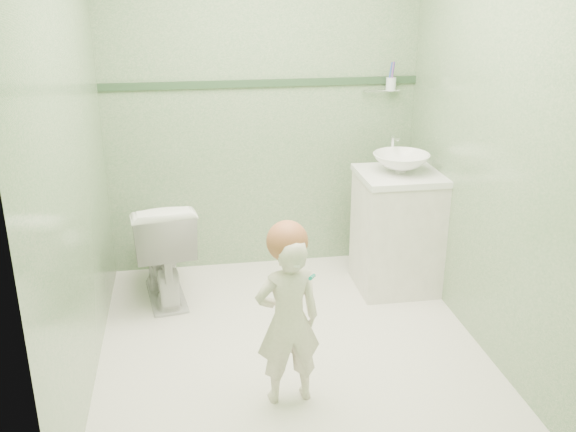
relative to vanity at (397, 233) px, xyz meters
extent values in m
plane|color=white|center=(-0.84, -0.70, -0.40)|extent=(2.50, 2.50, 0.00)
cube|color=gray|center=(-0.84, 0.55, 0.80)|extent=(2.20, 0.04, 2.40)
cube|color=gray|center=(-0.84, -1.95, 0.80)|extent=(2.20, 0.04, 2.40)
cube|color=gray|center=(-1.94, -0.70, 0.80)|extent=(0.04, 2.50, 2.40)
cube|color=gray|center=(0.26, -0.70, 0.80)|extent=(0.04, 2.50, 2.40)
cube|color=#2D492E|center=(-0.84, 0.54, 0.95)|extent=(2.20, 0.02, 0.05)
cube|color=beige|center=(0.00, 0.00, 0.00)|extent=(0.52, 0.50, 0.80)
cube|color=white|center=(0.00, 0.00, 0.41)|extent=(0.54, 0.52, 0.04)
imported|color=white|center=(0.00, 0.00, 0.49)|extent=(0.37, 0.37, 0.13)
cylinder|color=silver|center=(0.00, 0.20, 0.55)|extent=(0.03, 0.03, 0.18)
cylinder|color=silver|center=(0.00, 0.15, 0.63)|extent=(0.02, 0.12, 0.02)
cylinder|color=silver|center=(0.00, 0.50, 0.88)|extent=(0.26, 0.02, 0.02)
cylinder|color=silver|center=(0.06, 0.48, 0.93)|extent=(0.07, 0.07, 0.09)
cylinder|color=#C54A39|center=(0.07, 0.49, 1.00)|extent=(0.01, 0.01, 0.17)
cylinder|color=purple|center=(0.06, 0.47, 1.00)|extent=(0.01, 0.01, 0.17)
cylinder|color=blue|center=(0.07, 0.48, 1.00)|extent=(0.01, 0.01, 0.17)
cylinder|color=blue|center=(0.05, 0.48, 1.00)|extent=(0.01, 0.01, 0.17)
imported|color=white|center=(-1.58, 0.10, -0.04)|extent=(0.49, 0.75, 0.71)
imported|color=beige|center=(-0.94, -1.14, 0.05)|extent=(0.35, 0.25, 0.90)
sphere|color=#9E5A37|center=(-0.94, -1.11, 0.47)|extent=(0.20, 0.20, 0.20)
cylinder|color=#0D8C7C|center=(-0.84, -1.26, 0.34)|extent=(0.06, 0.14, 0.06)
cube|color=white|center=(-0.91, -1.22, 0.38)|extent=(0.03, 0.03, 0.02)
camera|label=1|loc=(-1.39, -3.89, 1.66)|focal=40.17mm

